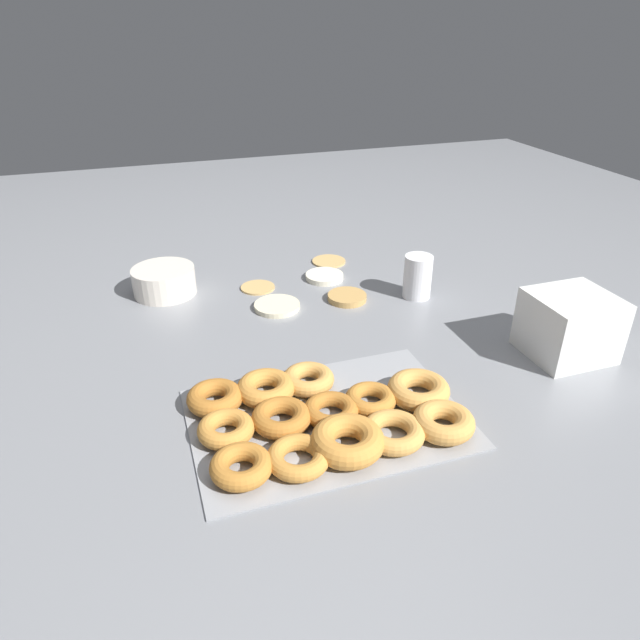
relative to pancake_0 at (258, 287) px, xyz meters
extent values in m
plane|color=gray|center=(0.14, -0.14, 0.00)|extent=(3.00, 3.00, 0.00)
cylinder|color=tan|center=(0.00, 0.00, 0.00)|extent=(0.08, 0.08, 0.01)
cylinder|color=tan|center=(0.18, -0.13, 0.00)|extent=(0.09, 0.09, 0.01)
cylinder|color=tan|center=(0.21, 0.10, 0.00)|extent=(0.09, 0.09, 0.01)
cylinder|color=silver|center=(0.17, 0.00, 0.00)|extent=(0.09, 0.09, 0.01)
cylinder|color=beige|center=(0.02, -0.12, 0.00)|extent=(0.10, 0.10, 0.01)
cube|color=#93969B|center=(-0.01, -0.52, 0.00)|extent=(0.44, 0.30, 0.01)
torus|color=#B7752D|center=(-0.16, -0.61, 0.02)|extent=(0.09, 0.09, 0.03)
torus|color=#C68438|center=(-0.08, -0.61, 0.01)|extent=(0.09, 0.09, 0.03)
torus|color=#C68438|center=(0.00, -0.61, 0.02)|extent=(0.11, 0.11, 0.04)
torus|color=#D19347|center=(0.07, -0.61, 0.02)|extent=(0.10, 0.10, 0.03)
torus|color=#D19347|center=(0.15, -0.61, 0.02)|extent=(0.10, 0.10, 0.03)
torus|color=#C68438|center=(-0.17, -0.52, 0.02)|extent=(0.09, 0.09, 0.03)
torus|color=#AD6B28|center=(-0.08, -0.52, 0.02)|extent=(0.09, 0.09, 0.03)
torus|color=#AD6B28|center=(0.00, -0.53, 0.01)|extent=(0.09, 0.09, 0.03)
torus|color=#B7752D|center=(0.07, -0.52, 0.01)|extent=(0.08, 0.08, 0.03)
torus|color=#D19347|center=(0.16, -0.52, 0.02)|extent=(0.11, 0.11, 0.03)
torus|color=#AD6B28|center=(-0.17, -0.44, 0.02)|extent=(0.09, 0.09, 0.03)
torus|color=#C68438|center=(-0.09, -0.44, 0.02)|extent=(0.10, 0.10, 0.03)
torus|color=#D19347|center=(-0.01, -0.43, 0.02)|extent=(0.09, 0.09, 0.03)
cylinder|color=silver|center=(-0.21, 0.04, 0.03)|extent=(0.14, 0.14, 0.06)
cube|color=white|center=(0.49, -0.48, 0.01)|extent=(0.15, 0.14, 0.02)
cube|color=white|center=(0.49, -0.48, 0.03)|extent=(0.15, 0.14, 0.02)
cube|color=white|center=(0.49, -0.48, 0.06)|extent=(0.15, 0.14, 0.02)
cube|color=white|center=(0.49, -0.48, 0.08)|extent=(0.15, 0.14, 0.02)
cube|color=white|center=(0.49, -0.48, 0.11)|extent=(0.15, 0.14, 0.02)
cylinder|color=white|center=(0.34, -0.16, 0.05)|extent=(0.06, 0.06, 0.10)
camera|label=1|loc=(-0.25, -1.22, 0.58)|focal=32.00mm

